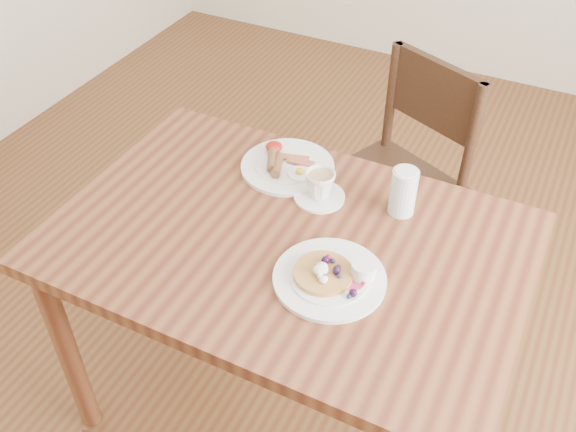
# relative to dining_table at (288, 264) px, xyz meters

# --- Properties ---
(ground) EXTENTS (5.00, 5.00, 0.00)m
(ground) POSITION_rel_dining_table_xyz_m (0.00, 0.00, -0.65)
(ground) COLOR #5B301A
(ground) RESTS_ON ground
(dining_table) EXTENTS (1.20, 0.80, 0.75)m
(dining_table) POSITION_rel_dining_table_xyz_m (0.00, 0.00, 0.00)
(dining_table) COLOR brown
(dining_table) RESTS_ON ground
(chair_far) EXTENTS (0.55, 0.55, 0.88)m
(chair_far) POSITION_rel_dining_table_xyz_m (0.08, 0.71, -0.16)
(chair_far) COLOR #381F14
(chair_far) RESTS_ON ground
(pancake_plate) EXTENTS (0.27, 0.27, 0.06)m
(pancake_plate) POSITION_rel_dining_table_xyz_m (0.16, -0.09, 0.11)
(pancake_plate) COLOR white
(pancake_plate) RESTS_ON dining_table
(breakfast_plate) EXTENTS (0.27, 0.27, 0.04)m
(breakfast_plate) POSITION_rel_dining_table_xyz_m (-0.14, 0.26, 0.11)
(breakfast_plate) COLOR white
(breakfast_plate) RESTS_ON dining_table
(teacup_saucer) EXTENTS (0.14, 0.14, 0.09)m
(teacup_saucer) POSITION_rel_dining_table_xyz_m (0.01, 0.18, 0.14)
(teacup_saucer) COLOR white
(teacup_saucer) RESTS_ON dining_table
(water_glass) EXTENTS (0.07, 0.07, 0.13)m
(water_glass) POSITION_rel_dining_table_xyz_m (0.22, 0.22, 0.16)
(water_glass) COLOR silver
(water_glass) RESTS_ON dining_table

